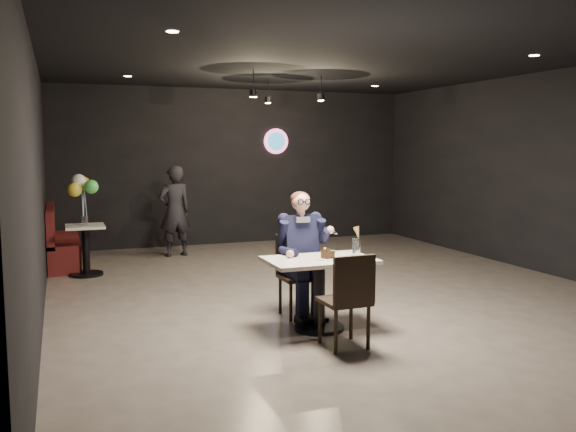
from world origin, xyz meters
name	(u,v)px	position (x,y,z in m)	size (l,w,h in m)	color
floor	(333,293)	(0.00, 0.00, 0.00)	(9.00, 9.00, 0.00)	slate
wall_sign	(276,141)	(0.80, 4.47, 2.00)	(0.50, 0.06, 0.50)	pink
pendant_lights	(281,83)	(0.00, 2.00, 2.88)	(1.40, 1.20, 0.36)	black
main_table	(319,294)	(-0.80, -1.38, 0.38)	(1.10, 0.70, 0.75)	white
chair_far	(300,275)	(-0.80, -0.83, 0.46)	(0.42, 0.46, 0.92)	black
chair_near	(344,299)	(-0.80, -1.96, 0.46)	(0.42, 0.46, 0.92)	black
seated_man	(300,253)	(-0.80, -0.83, 0.72)	(0.60, 0.80, 1.44)	black
dessert_plate	(326,259)	(-0.77, -1.46, 0.76)	(0.19, 0.19, 0.01)	white
cake_slice	(328,254)	(-0.74, -1.44, 0.80)	(0.11, 0.09, 0.08)	black
mint_leaf	(332,251)	(-0.71, -1.48, 0.84)	(0.06, 0.04, 0.01)	#2B8431
sundae_glass	(356,248)	(-0.40, -1.42, 0.84)	(0.08, 0.08, 0.19)	silver
wafer_cone	(357,233)	(-0.39, -1.41, 1.00)	(0.07, 0.07, 0.13)	tan
booth_bench	(63,235)	(-3.25, 3.29, 0.48)	(0.48, 1.90, 0.95)	#4E1014
side_table	(86,253)	(-2.95, 2.29, 0.34)	(0.55, 0.55, 0.68)	white
balloon_vase	(85,220)	(-2.95, 2.29, 0.82)	(0.09, 0.09, 0.14)	silver
balloon_bunch	(84,194)	(-2.95, 2.29, 1.21)	(0.37, 0.37, 0.62)	yellow
passerby	(175,211)	(-1.43, 3.44, 0.79)	(0.57, 0.38, 1.57)	black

